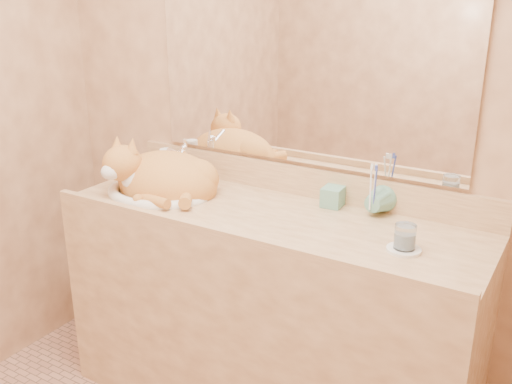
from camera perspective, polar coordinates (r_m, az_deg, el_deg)
The scene contains 12 objects.
wall_back at distance 2.24m, azimuth 4.81°, elevation 9.54°, with size 2.40×0.02×2.50m, color #936343.
vanity_counter at distance 2.30m, azimuth 1.08°, elevation -12.18°, with size 1.60×0.55×0.85m, color #9C6F46, non-canonical shape.
mirror at distance 2.21m, azimuth 4.77°, elevation 13.08°, with size 1.30×0.02×0.80m, color white.
sink_basin at distance 2.35m, azimuth -9.74°, elevation 1.50°, with size 0.44×0.37×0.14m, color white, non-canonical shape.
faucet at distance 2.47m, azimuth -7.18°, elevation 2.97°, with size 0.05×0.12×0.18m, color white, non-canonical shape.
cat at distance 2.35m, azimuth -9.52°, elevation 1.69°, with size 0.44×0.36×0.24m, color #BD6E2B, non-canonical shape.
soap_dispenser at distance 2.15m, azimuth 7.35°, elevation 0.36°, with size 0.08×0.08×0.17m, color #65A28B.
toothbrush_cup at distance 2.10m, azimuth 11.49°, elevation -1.37°, with size 0.11×0.11×0.10m, color #65A28B.
toothbrushes at distance 2.08m, azimuth 11.63°, elevation 0.56°, with size 0.03×0.03×0.21m, color white, non-canonical shape.
saucer at distance 1.88m, azimuth 14.56°, elevation -5.60°, with size 0.11×0.11×0.01m, color white.
water_glass at distance 1.86m, azimuth 14.68°, elevation -4.34°, with size 0.07×0.07×0.08m, color silver.
lotion_bottle at distance 2.55m, azimuth -8.94°, elevation 2.85°, with size 0.05×0.05×0.13m, color white.
Camera 1 is at (0.98, -0.97, 1.63)m, focal length 40.00 mm.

